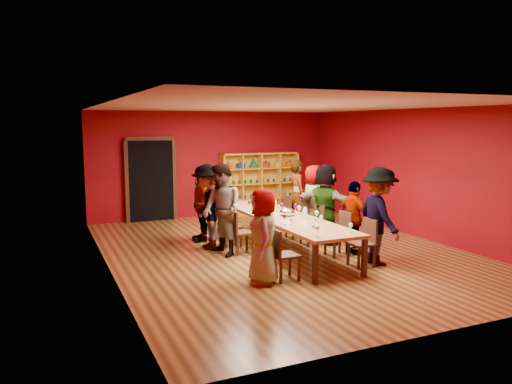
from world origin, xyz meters
The scene contains 48 objects.
room_shell centered at (0.00, 0.00, 1.50)m, with size 7.10×9.10×3.04m.
tasting_table centered at (0.00, 0.00, 0.70)m, with size 1.10×4.50×0.75m.
doorway centered at (-1.80, 4.43, 1.12)m, with size 1.40×0.17×2.30m.
shelving_unit centered at (1.40, 4.32, 0.98)m, with size 2.40×0.40×1.80m.
chair_person_left_0 centered at (-0.91, -1.75, 0.50)m, with size 0.42×0.42×0.89m.
person_left_0 centered at (-1.24, -1.75, 0.80)m, with size 0.78×0.42×1.59m, color silver.
chair_person_left_2 centered at (-0.91, 0.19, 0.50)m, with size 0.42×0.42×0.89m.
person_left_2 centered at (-1.27, 0.19, 0.93)m, with size 0.91×0.50×1.86m, color white.
chair_person_left_3 centered at (-0.91, 0.85, 0.50)m, with size 0.42×0.42×0.89m.
person_left_3 centered at (-1.35, 0.85, 0.90)m, with size 1.17×0.48×1.81m, color #4F4F54.
chair_person_left_4 centered at (-0.91, 1.57, 0.50)m, with size 0.42×0.42×0.89m.
person_left_4 centered at (-1.27, 1.57, 0.85)m, with size 1.00×0.45×1.70m, color #6082C6.
chair_person_right_0 centered at (0.91, -1.60, 0.50)m, with size 0.42×0.42×0.89m.
person_right_0 centered at (1.22, -1.60, 0.92)m, with size 1.19×0.49×1.85m, color #4F4F54.
chair_person_right_1 centered at (0.91, -0.79, 0.50)m, with size 0.42×0.42×0.89m.
person_right_1 centered at (1.22, -0.79, 0.75)m, with size 0.88×0.40×1.50m, color #525358.
chair_person_right_2 centered at (0.91, 0.23, 0.50)m, with size 0.42×0.42×0.89m.
person_right_2 centered at (1.17, 0.23, 0.89)m, with size 1.65×0.47×1.78m, color #45454A.
chair_person_right_3 centered at (0.91, 0.94, 0.50)m, with size 0.42×0.42×0.89m.
person_right_3 centered at (1.28, 0.94, 0.85)m, with size 0.83×0.45×1.69m, color #5C7FBF.
chair_person_right_4 centered at (0.91, 1.78, 0.50)m, with size 0.42×0.42×0.89m.
person_right_4 centered at (1.31, 1.78, 0.88)m, with size 0.64×0.47×1.76m, color #4A4A4F.
wine_glass_0 centered at (0.13, 0.29, 0.91)m, with size 0.09×0.09×0.22m.
wine_glass_1 centered at (-0.36, 0.72, 0.89)m, with size 0.08×0.08×0.19m.
wine_glass_2 centered at (-0.27, 0.02, 0.89)m, with size 0.08×0.08×0.19m.
wine_glass_3 centered at (-0.37, -1.09, 0.89)m, with size 0.08×0.08×0.19m.
wine_glass_4 centered at (-0.30, 1.06, 0.89)m, with size 0.08×0.08×0.19m.
wine_glass_5 centered at (0.38, 1.90, 0.89)m, with size 0.08×0.08×0.20m.
wine_glass_6 centered at (0.02, -1.28, 0.89)m, with size 0.08×0.08×0.20m.
wine_glass_7 centered at (0.34, -0.79, 0.90)m, with size 0.09×0.09×0.21m.
wine_glass_8 centered at (0.31, 1.04, 0.90)m, with size 0.08×0.08×0.21m.
wine_glass_9 centered at (-0.31, 0.00, 0.90)m, with size 0.08×0.08×0.20m.
wine_glass_10 centered at (-0.08, -0.38, 0.90)m, with size 0.08×0.08×0.20m.
wine_glass_11 centered at (-0.16, 1.21, 0.89)m, with size 0.08×0.08×0.19m.
wine_glass_12 centered at (-0.36, -2.00, 0.90)m, with size 0.08×0.08×0.21m.
wine_glass_13 centered at (-0.33, 1.70, 0.88)m, with size 0.07×0.07×0.18m.
wine_glass_14 centered at (0.26, 0.89, 0.88)m, with size 0.07×0.07×0.18m.
wine_glass_15 centered at (0.35, 1.67, 0.91)m, with size 0.09×0.09×0.22m.
wine_glass_16 centered at (0.27, -1.08, 0.88)m, with size 0.07×0.07×0.18m.
wine_glass_17 centered at (0.32, -0.11, 0.90)m, with size 0.08×0.08×0.21m.
wine_glass_18 centered at (0.33, -1.97, 0.89)m, with size 0.07×0.07×0.19m.
wine_glass_19 centered at (0.35, 0.09, 0.91)m, with size 0.09×0.09×0.22m.
wine_glass_20 centered at (-0.36, -0.79, 0.89)m, with size 0.08×0.08×0.20m.
wine_glass_21 centered at (-0.32, -1.81, 0.88)m, with size 0.07×0.07×0.19m.
spittoon_bowl centered at (0.09, -0.04, 0.83)m, with size 0.33×0.33×0.18m, color silver.
carafe_a centered at (-0.29, 0.03, 0.86)m, with size 0.12×0.12×0.25m.
carafe_b centered at (0.26, -0.47, 0.86)m, with size 0.11×0.11×0.24m.
wine_bottle centered at (0.25, 1.78, 0.86)m, with size 0.09×0.09×0.29m.
Camera 1 is at (-4.61, -9.10, 2.64)m, focal length 35.00 mm.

